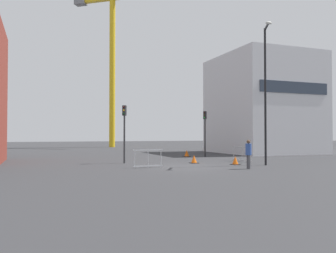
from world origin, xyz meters
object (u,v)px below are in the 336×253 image
Objects in this scene: traffic_cone_on_verge at (235,161)px; traffic_cone_orange at (194,159)px; pedestrian_walking at (248,152)px; traffic_light_verge at (205,126)px; construction_crane at (115,45)px; traffic_cone_by_barrier at (187,154)px; streetlamp_tall at (266,86)px; traffic_light_near at (124,124)px.

traffic_cone_orange is at bearing 136.34° from traffic_cone_on_verge.
traffic_cone_orange is at bearing 104.52° from pedestrian_walking.
traffic_light_verge is 7.52m from traffic_cone_orange.
construction_crane is 29.64m from traffic_cone_by_barrier.
traffic_cone_by_barrier reaches higher than traffic_cone_orange.
traffic_cone_by_barrier is (-1.18, 9.97, -4.81)m from streetlamp_tall.
traffic_light_verge is 7.32× the size of traffic_cone_orange.
traffic_cone_on_verge is at bearing -43.66° from traffic_cone_orange.
traffic_light_near is at bearing 149.03° from streetlamp_tall.
streetlamp_tall is 6.81m from traffic_cone_orange.
construction_crane is 2.71× the size of streetlamp_tall.
pedestrian_walking is at bearing -75.48° from traffic_cone_orange.
traffic_light_near reaches higher than traffic_cone_orange.
construction_crane reaches higher than traffic_light_near.
traffic_cone_orange is (-3.82, -5.99, -2.45)m from traffic_light_verge.
traffic_cone_orange is at bearing -19.78° from traffic_light_near.
pedestrian_walking is at bearing -103.49° from traffic_light_verge.
traffic_light_verge is 6.86× the size of traffic_cone_by_barrier.
traffic_cone_on_verge is 8.73m from traffic_cone_by_barrier.
streetlamp_tall is at bearing -30.97° from traffic_light_near.
traffic_cone_by_barrier is 7.16m from traffic_cone_orange.
traffic_light_near reaches higher than traffic_cone_on_verge.
construction_crane reaches higher than traffic_cone_by_barrier.
construction_crane is 36.83m from streetlamp_tall.
traffic_cone_by_barrier is (6.89, 5.13, -2.39)m from traffic_light_near.
construction_crane is 14.39× the size of pedestrian_walking.
traffic_light_near is (-8.32, -4.37, -0.04)m from traffic_light_verge.
traffic_cone_orange is at bearing -92.02° from construction_crane.
traffic_cone_by_barrier reaches higher than traffic_cone_on_verge.
traffic_light_near is at bearing -143.30° from traffic_cone_by_barrier.
traffic_cone_by_barrier is (1.26, -25.14, -15.65)m from construction_crane.
traffic_light_verge is at bearing -27.95° from traffic_cone_by_barrier.
pedestrian_walking is (-2.33, -1.55, -4.12)m from streetlamp_tall.
traffic_cone_by_barrier is at bearing 96.73° from streetlamp_tall.
traffic_cone_on_verge is (-1.75, -7.96, -2.45)m from traffic_light_verge.
streetlamp_tall is 4.98m from pedestrian_walking.
construction_crane is at bearing 87.98° from traffic_cone_orange.
traffic_light_near is at bearing -152.28° from traffic_light_verge.
traffic_cone_on_verge is at bearing 140.12° from streetlamp_tall.
pedestrian_walking is at bearing -146.36° from streetlamp_tall.
traffic_light_near is 5.36m from traffic_cone_orange.
construction_crane is 5.95× the size of traffic_light_verge.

